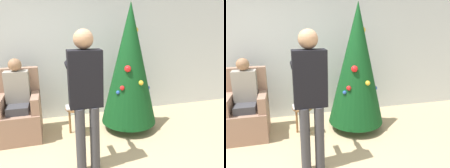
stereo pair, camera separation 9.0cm
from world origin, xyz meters
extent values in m
cube|color=silver|center=(0.00, 2.23, 1.35)|extent=(8.00, 0.06, 2.70)
cylinder|color=brown|center=(1.12, 1.40, 0.07)|extent=(0.10, 0.10, 0.14)
cone|color=#0F4219|center=(1.12, 1.40, 1.15)|extent=(0.95, 0.95, 2.01)
sphere|color=gold|center=(1.22, 1.46, 1.70)|extent=(0.10, 0.10, 0.10)
sphere|color=red|center=(0.90, 1.16, 0.82)|extent=(0.08, 0.08, 0.08)
sphere|color=gold|center=(1.20, 1.11, 0.90)|extent=(0.08, 0.08, 0.08)
sphere|color=#2856B2|center=(1.47, 1.43, 0.70)|extent=(0.09, 0.09, 0.09)
sphere|color=red|center=(1.00, 1.17, 1.12)|extent=(0.11, 0.11, 0.11)
sphere|color=#2856B2|center=(0.85, 1.19, 0.74)|extent=(0.06, 0.06, 0.06)
cube|color=#93705B|center=(-0.69, 1.55, 0.23)|extent=(0.64, 0.69, 0.47)
cube|color=#93705B|center=(-0.69, 1.82, 0.79)|extent=(0.64, 0.14, 0.64)
cube|color=#93705B|center=(-0.95, 1.55, 0.59)|extent=(0.12, 0.62, 0.25)
cube|color=#93705B|center=(-0.43, 1.55, 0.59)|extent=(0.12, 0.62, 0.25)
cylinder|color=#38383D|center=(-0.79, 1.35, 0.23)|extent=(0.11, 0.11, 0.47)
cylinder|color=#38383D|center=(-0.59, 1.35, 0.23)|extent=(0.11, 0.11, 0.47)
cube|color=#38383D|center=(-0.69, 1.50, 0.53)|extent=(0.32, 0.40, 0.12)
cube|color=gray|center=(-0.69, 1.65, 0.84)|extent=(0.36, 0.20, 0.50)
sphere|color=#936B4C|center=(-0.69, 1.65, 1.19)|extent=(0.20, 0.20, 0.20)
cylinder|color=#38383D|center=(0.13, 0.41, 0.42)|extent=(0.12, 0.12, 0.85)
cylinder|color=#38383D|center=(0.30, 0.41, 0.42)|extent=(0.12, 0.12, 0.85)
cube|color=black|center=(0.21, 0.47, 1.19)|extent=(0.39, 0.20, 0.67)
sphere|color=tan|center=(0.21, 0.50, 1.64)|extent=(0.23, 0.23, 0.23)
cylinder|color=black|center=(0.05, 0.66, 1.32)|extent=(0.08, 0.30, 0.08)
cylinder|color=black|center=(0.38, 0.66, 1.32)|extent=(0.08, 0.30, 0.08)
cube|color=white|center=(0.38, 0.85, 1.32)|extent=(0.04, 0.14, 0.04)
cylinder|color=olive|center=(0.19, 1.41, 0.46)|extent=(0.33, 0.33, 0.03)
cylinder|color=olive|center=(0.19, 1.29, 0.22)|extent=(0.04, 0.04, 0.45)
cylinder|color=olive|center=(0.29, 1.47, 0.22)|extent=(0.04, 0.04, 0.45)
cylinder|color=olive|center=(0.09, 1.47, 0.22)|extent=(0.04, 0.04, 0.45)
cube|color=silver|center=(0.19, 1.41, 0.49)|extent=(0.32, 0.22, 0.02)
cube|color=orange|center=(0.19, 1.41, 0.51)|extent=(0.17, 0.11, 0.02)
camera|label=1|loc=(-0.17, -1.97, 1.80)|focal=35.00mm
camera|label=2|loc=(-0.08, -2.00, 1.80)|focal=35.00mm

